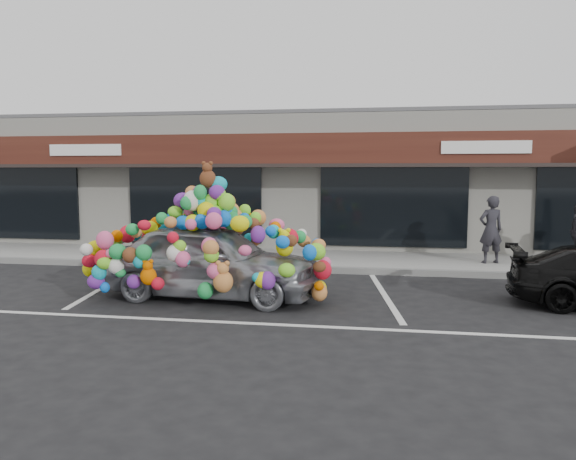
# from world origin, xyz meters

# --- Properties ---
(ground) EXTENTS (90.00, 90.00, 0.00)m
(ground) POSITION_xyz_m (0.00, 0.00, 0.00)
(ground) COLOR black
(ground) RESTS_ON ground
(shop_building) EXTENTS (24.00, 7.20, 4.31)m
(shop_building) POSITION_xyz_m (0.00, 8.44, 2.16)
(shop_building) COLOR white
(shop_building) RESTS_ON ground
(sidewalk) EXTENTS (26.00, 3.00, 0.15)m
(sidewalk) POSITION_xyz_m (0.00, 4.00, 0.07)
(sidewalk) COLOR gray
(sidewalk) RESTS_ON ground
(kerb) EXTENTS (26.00, 0.18, 0.16)m
(kerb) POSITION_xyz_m (0.00, 2.50, 0.07)
(kerb) COLOR slate
(kerb) RESTS_ON ground
(parking_stripe_left) EXTENTS (0.73, 4.37, 0.01)m
(parking_stripe_left) POSITION_xyz_m (-3.20, 0.20, 0.00)
(parking_stripe_left) COLOR silver
(parking_stripe_left) RESTS_ON ground
(parking_stripe_mid) EXTENTS (0.73, 4.37, 0.01)m
(parking_stripe_mid) POSITION_xyz_m (2.80, 0.20, 0.00)
(parking_stripe_mid) COLOR silver
(parking_stripe_mid) RESTS_ON ground
(lane_line) EXTENTS (14.00, 0.12, 0.01)m
(lane_line) POSITION_xyz_m (2.00, -2.30, 0.00)
(lane_line) COLOR silver
(lane_line) RESTS_ON ground
(toy_car) EXTENTS (3.15, 4.80, 2.71)m
(toy_car) POSITION_xyz_m (-0.60, -0.58, 0.92)
(toy_car) COLOR #A8AFB3
(toy_car) RESTS_ON ground
(pedestrian_a) EXTENTS (0.72, 0.59, 1.72)m
(pedestrian_a) POSITION_xyz_m (5.44, 3.81, 1.01)
(pedestrian_a) COLOR black
(pedestrian_a) RESTS_ON sidewalk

